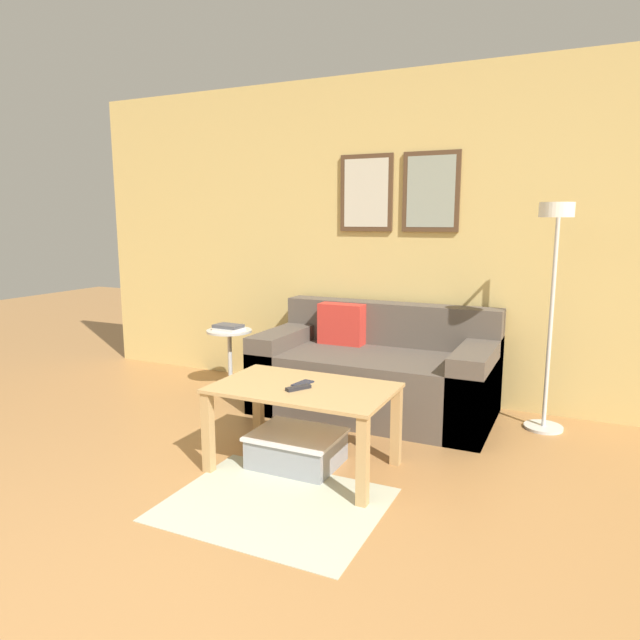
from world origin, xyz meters
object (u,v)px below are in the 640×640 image
object	(u,v)px
coffee_table	(303,401)
remote_control	(298,388)
book_stack	(229,327)
floor_lamp	(553,279)
couch	(376,374)
cell_phone	(303,383)
storage_bin	(297,448)
side_table	(230,354)

from	to	relation	value
coffee_table	remote_control	distance (m)	0.12
book_stack	coffee_table	bearing A→B (deg)	-41.55
floor_lamp	book_stack	world-z (taller)	floor_lamp
couch	cell_phone	bearing A→B (deg)	-93.24
storage_bin	floor_lamp	bearing A→B (deg)	40.28
storage_bin	book_stack	size ratio (longest dim) A/B	2.06
storage_bin	coffee_table	bearing A→B (deg)	-21.58
book_stack	cell_phone	size ratio (longest dim) A/B	1.79
book_stack	couch	bearing A→B (deg)	0.41
cell_phone	storage_bin	bearing A→B (deg)	-145.60
book_stack	cell_phone	bearing A→B (deg)	-41.08
coffee_table	floor_lamp	size ratio (longest dim) A/B	0.66
coffee_table	book_stack	xyz separation A→B (m)	(-1.26, 1.12, 0.13)
remote_control	cell_phone	xyz separation A→B (m)	(-0.03, 0.11, -0.01)
storage_bin	remote_control	bearing A→B (deg)	-56.09
side_table	cell_phone	world-z (taller)	side_table
storage_bin	book_stack	bearing A→B (deg)	137.70
side_table	book_stack	world-z (taller)	book_stack
floor_lamp	book_stack	bearing A→B (deg)	179.79
floor_lamp	book_stack	size ratio (longest dim) A/B	6.14
coffee_table	book_stack	world-z (taller)	book_stack
coffee_table	cell_phone	bearing A→B (deg)	121.19
book_stack	side_table	bearing A→B (deg)	91.49
couch	book_stack	bearing A→B (deg)	-179.59
couch	floor_lamp	bearing A→B (deg)	-0.89
couch	side_table	size ratio (longest dim) A/B	3.33
coffee_table	side_table	bearing A→B (deg)	138.25
coffee_table	cell_phone	xyz separation A→B (m)	(-0.02, 0.04, 0.09)
cell_phone	coffee_table	bearing A→B (deg)	-48.88
floor_lamp	side_table	bearing A→B (deg)	179.60
couch	remote_control	distance (m)	1.22
remote_control	floor_lamp	bearing A→B (deg)	74.46
coffee_table	floor_lamp	bearing A→B (deg)	42.18
side_table	book_stack	bearing A→B (deg)	-88.51
floor_lamp	couch	bearing A→B (deg)	179.11
storage_bin	remote_control	distance (m)	0.42
couch	side_table	bearing A→B (deg)	-179.95
floor_lamp	side_table	distance (m)	2.60
coffee_table	storage_bin	xyz separation A→B (m)	(-0.06, 0.02, -0.31)
storage_bin	side_table	size ratio (longest dim) A/B	1.00
coffee_table	storage_bin	bearing A→B (deg)	158.42
remote_control	cell_phone	size ratio (longest dim) A/B	1.07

